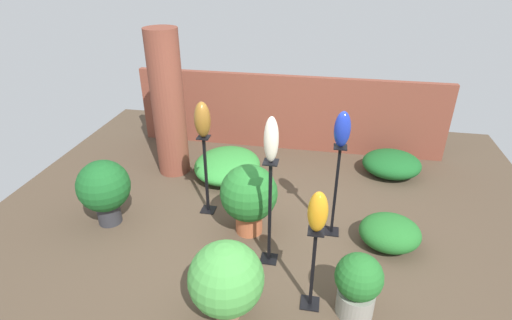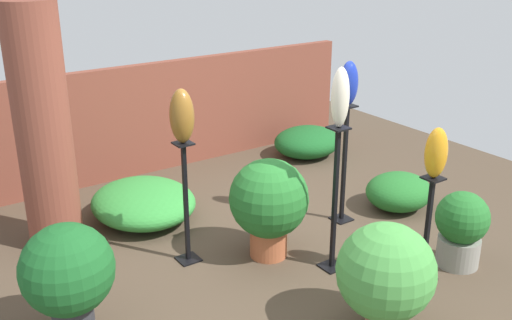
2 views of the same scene
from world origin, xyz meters
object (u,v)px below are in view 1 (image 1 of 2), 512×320
at_px(brick_pillar, 168,105).
at_px(art_vase_ivory, 271,140).
at_px(art_vase_bronze, 202,120).
at_px(pedestal_ivory, 270,218).
at_px(art_vase_cobalt, 342,129).
at_px(pedestal_bronze, 206,178).
at_px(potted_plant_walkway_edge, 104,188).
at_px(potted_plant_front_left, 358,284).
at_px(pedestal_amber, 313,273).
at_px(pedestal_cobalt, 335,195).
at_px(potted_plant_mid_left, 249,195).
at_px(potted_plant_mid_right, 226,279).
at_px(art_vase_amber, 318,212).

height_order(brick_pillar, art_vase_ivory, brick_pillar).
relative_size(art_vase_bronze, art_vase_ivory, 0.94).
xyz_separation_m(pedestal_ivory, art_vase_cobalt, (0.74, 0.68, 0.87)).
distance_m(pedestal_bronze, potted_plant_walkway_edge, 1.36).
bearing_deg(potted_plant_walkway_edge, art_vase_ivory, -8.70).
distance_m(pedestal_ivory, potted_plant_front_left, 1.20).
bearing_deg(art_vase_bronze, art_vase_ivory, -40.09).
xyz_separation_m(pedestal_ivory, potted_plant_walkway_edge, (-2.29, 0.35, -0.08)).
relative_size(pedestal_amber, potted_plant_front_left, 1.35).
relative_size(pedestal_cobalt, art_vase_cobalt, 2.85).
bearing_deg(potted_plant_mid_left, potted_plant_mid_right, -87.48).
xyz_separation_m(art_vase_amber, potted_plant_mid_right, (-0.83, -0.31, -0.70)).
xyz_separation_m(pedestal_bronze, art_vase_amber, (1.57, -1.47, 0.66)).
distance_m(art_vase_bronze, potted_plant_mid_left, 1.15).
xyz_separation_m(pedestal_ivory, art_vase_bronze, (-1.03, 0.87, 0.79)).
distance_m(brick_pillar, pedestal_bronze, 1.53).
distance_m(art_vase_bronze, art_vase_amber, 2.16).
bearing_deg(potted_plant_front_left, pedestal_bronze, 143.78).
bearing_deg(pedestal_ivory, pedestal_amber, -48.26).
bearing_deg(potted_plant_front_left, pedestal_ivory, 148.21).
relative_size(pedestal_amber, art_vase_ivory, 1.90).
bearing_deg(art_vase_amber, potted_plant_walkway_edge, 161.34).
height_order(pedestal_amber, pedestal_ivory, pedestal_ivory).
bearing_deg(pedestal_amber, art_vase_bronze, 136.84).
xyz_separation_m(potted_plant_front_left, potted_plant_mid_right, (-1.29, -0.29, 0.11)).
bearing_deg(pedestal_ivory, pedestal_cobalt, 42.88).
height_order(pedestal_bronze, potted_plant_front_left, pedestal_bronze).
distance_m(potted_plant_front_left, potted_plant_mid_left, 1.77).
xyz_separation_m(pedestal_ivory, potted_plant_mid_left, (-0.35, 0.51, -0.07)).
relative_size(pedestal_bronze, art_vase_cobalt, 2.62).
relative_size(art_vase_amber, potted_plant_mid_left, 0.45).
bearing_deg(pedestal_ivory, pedestal_bronze, 139.91).
relative_size(art_vase_bronze, potted_plant_mid_right, 0.55).
height_order(pedestal_amber, art_vase_amber, art_vase_amber).
relative_size(pedestal_amber, art_vase_bronze, 2.02).
height_order(brick_pillar, potted_plant_front_left, brick_pillar).
bearing_deg(art_vase_bronze, potted_plant_mid_right, -67.39).
bearing_deg(potted_plant_mid_left, art_vase_bronze, 152.45).
bearing_deg(brick_pillar, potted_plant_walkway_edge, -102.65).
xyz_separation_m(art_vase_bronze, potted_plant_mid_left, (0.68, -0.35, -0.85)).
distance_m(art_vase_cobalt, potted_plant_mid_left, 1.45).
relative_size(pedestal_bronze, art_vase_amber, 2.68).
height_order(pedestal_ivory, potted_plant_mid_left, pedestal_ivory).
bearing_deg(art_vase_amber, art_vase_bronze, 136.84).
xyz_separation_m(pedestal_bronze, pedestal_ivory, (1.03, -0.87, 0.09)).
bearing_deg(pedestal_ivory, brick_pillar, 135.36).
height_order(brick_pillar, pedestal_amber, brick_pillar).
bearing_deg(potted_plant_front_left, potted_plant_mid_left, 140.03).
distance_m(pedestal_bronze, art_vase_amber, 2.25).
xyz_separation_m(pedestal_amber, art_vase_amber, (-0.00, -0.00, 0.75)).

